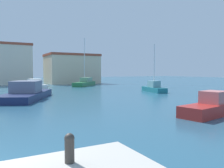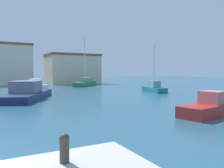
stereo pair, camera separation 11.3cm
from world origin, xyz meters
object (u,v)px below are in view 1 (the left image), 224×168
at_px(mooring_bollard, 69,147).
at_px(motorboat_navy_behind_lamppost, 26,93).
at_px(sailboat_green_distant_east, 85,83).
at_px(motorboat_white_far_left, 34,85).
at_px(sailboat_teal_outer_mooring, 154,88).
at_px(motorboat_red_distant_north, 211,107).

xyz_separation_m(mooring_bollard, motorboat_navy_behind_lamppost, (1.98, 19.53, -0.71)).
relative_size(sailboat_green_distant_east, motorboat_white_far_left, 1.26).
bearing_deg(motorboat_navy_behind_lamppost, mooring_bollard, -95.80).
relative_size(mooring_bollard, motorboat_white_far_left, 0.08).
xyz_separation_m(sailboat_teal_outer_mooring, motorboat_red_distant_north, (-7.09, -14.40, -0.05)).
bearing_deg(sailboat_green_distant_east, motorboat_white_far_left, -166.68).
bearing_deg(motorboat_white_far_left, motorboat_navy_behind_lamppost, -102.77).
height_order(mooring_bollard, motorboat_white_far_left, mooring_bollard).
height_order(mooring_bollard, motorboat_red_distant_north, mooring_bollard).
relative_size(sailboat_teal_outer_mooring, sailboat_green_distant_east, 0.71).
xyz_separation_m(mooring_bollard, motorboat_white_far_left, (5.21, 33.77, -0.75)).
xyz_separation_m(mooring_bollard, sailboat_green_distant_east, (14.71, 36.02, -0.68)).
bearing_deg(motorboat_navy_behind_lamppost, sailboat_teal_outer_mooring, 0.93).
relative_size(sailboat_green_distant_east, motorboat_navy_behind_lamppost, 0.96).
xyz_separation_m(mooring_bollard, motorboat_red_distant_north, (10.87, 5.39, -0.78)).
height_order(motorboat_navy_behind_lamppost, motorboat_white_far_left, motorboat_navy_behind_lamppost).
bearing_deg(sailboat_teal_outer_mooring, mooring_bollard, -132.22).
distance_m(sailboat_green_distant_east, motorboat_white_far_left, 9.76).
distance_m(sailboat_teal_outer_mooring, motorboat_navy_behind_lamppost, 15.98).
bearing_deg(sailboat_green_distant_east, sailboat_teal_outer_mooring, -78.69).
distance_m(mooring_bollard, motorboat_navy_behind_lamppost, 19.64).
distance_m(sailboat_teal_outer_mooring, motorboat_red_distant_north, 16.05).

